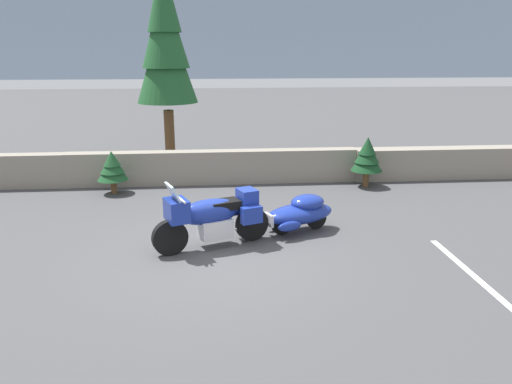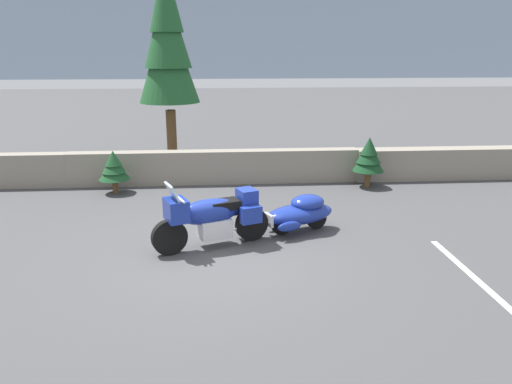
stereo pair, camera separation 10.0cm
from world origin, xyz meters
name	(u,v)px [view 1 (the left image)]	position (x,y,z in m)	size (l,w,h in m)	color
ground_plane	(215,254)	(0.00, 0.00, 0.00)	(80.00, 80.00, 0.00)	#424244
stone_guard_wall	(237,167)	(0.67, 5.07, 0.45)	(24.00, 0.58, 0.92)	gray
distant_ridgeline	(210,25)	(0.00, 95.06, 8.00)	(240.00, 80.00, 16.00)	#8C9EB7
touring_motorcycle	(212,216)	(-0.05, 0.37, 0.62)	(2.20, 1.23, 1.33)	black
car_shaped_trailer	(300,212)	(1.75, 1.07, 0.41)	(2.18, 1.20, 0.76)	black
pine_tree_tall	(165,39)	(-1.34, 7.23, 3.89)	(1.84, 1.84, 6.22)	brown
pine_sapling_near	(112,167)	(-2.58, 4.27, 0.70)	(0.79, 0.79, 1.12)	brown
pine_sapling_farther	(367,156)	(4.13, 4.35, 0.85)	(0.84, 0.84, 1.36)	brown
parking_stripe_marker	(481,282)	(4.27, -1.50, 0.00)	(0.12, 3.60, 0.01)	silver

